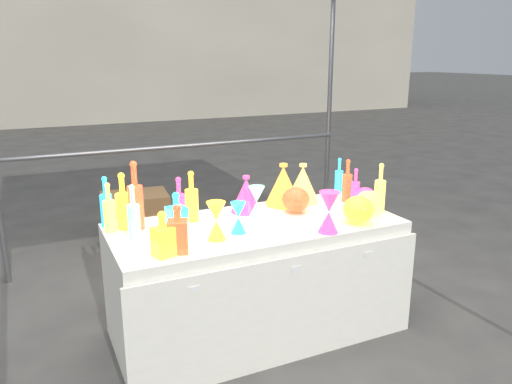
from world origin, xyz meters
name	(u,v)px	position (x,y,z in m)	size (l,w,h in m)	color
ground	(256,329)	(0.00, 0.00, 0.00)	(80.00, 80.00, 0.00)	#5B5955
display_table	(257,278)	(0.00, -0.01, 0.37)	(1.84, 0.83, 0.75)	white
background_building	(186,16)	(4.00, 14.00, 3.00)	(14.00, 6.00, 6.00)	beige
cardboard_box_closed	(136,216)	(-0.35, 2.06, 0.23)	(0.63, 0.46, 0.46)	tan
cardboard_box_flat	(260,223)	(0.92, 1.88, 0.03)	(0.71, 0.51, 0.06)	tan
bottle_0	(123,201)	(-0.76, 0.25, 0.92)	(0.09, 0.09, 0.35)	red
bottle_1	(106,201)	(-0.85, 0.33, 0.91)	(0.07, 0.07, 0.31)	#1A8117
bottle_2	(135,195)	(-0.70, 0.20, 0.96)	(0.09, 0.09, 0.42)	orange
bottle_3	(179,200)	(-0.43, 0.20, 0.90)	(0.08, 0.08, 0.30)	#1A459A
bottle_4	(109,207)	(-0.85, 0.23, 0.90)	(0.07, 0.07, 0.30)	#12716D
bottle_5	(133,212)	(-0.75, 0.03, 0.91)	(0.07, 0.07, 0.32)	#C82867
bottle_6	(192,196)	(-0.35, 0.21, 0.91)	(0.08, 0.08, 0.32)	red
decanter_0	(163,234)	(-0.66, -0.28, 0.87)	(0.10, 0.10, 0.25)	red
decanter_1	(178,228)	(-0.58, -0.26, 0.88)	(0.11, 0.11, 0.26)	orange
decanter_2	(176,214)	(-0.51, 0.00, 0.88)	(0.10, 0.10, 0.26)	#1A8117
hourglass_1	(329,212)	(0.32, -0.34, 0.87)	(0.12, 0.12, 0.25)	#1A459A
hourglass_3	(257,202)	(0.05, 0.10, 0.85)	(0.10, 0.10, 0.21)	#C82867
hourglass_4	(216,221)	(-0.33, -0.17, 0.86)	(0.11, 0.11, 0.22)	red
hourglass_5	(238,218)	(-0.17, -0.12, 0.84)	(0.09, 0.09, 0.19)	#1A8117
globe_0	(358,211)	(0.57, -0.28, 0.83)	(0.19, 0.19, 0.16)	red
globe_1	(368,204)	(0.74, -0.16, 0.82)	(0.18, 0.18, 0.14)	#12716D
globe_2	(296,201)	(0.34, 0.10, 0.83)	(0.19, 0.19, 0.15)	orange
globe_3	(365,199)	(0.81, -0.04, 0.81)	(0.16, 0.16, 0.13)	#1A459A
lampshade_1	(283,184)	(0.34, 0.28, 0.90)	(0.25, 0.25, 0.29)	#BBD02B
lampshade_2	(246,194)	(0.04, 0.24, 0.87)	(0.21, 0.21, 0.25)	#1A459A
lampshade_3	(303,183)	(0.50, 0.28, 0.89)	(0.24, 0.24, 0.28)	#12716D
bottle_8	(339,176)	(0.86, 0.36, 0.89)	(0.06, 0.06, 0.28)	#1A8117
bottle_9	(347,180)	(0.79, 0.16, 0.90)	(0.07, 0.07, 0.31)	orange
bottle_10	(355,187)	(0.78, 0.04, 0.88)	(0.06, 0.06, 0.27)	#1A459A
bottle_11	(380,187)	(0.86, -0.12, 0.91)	(0.07, 0.07, 0.33)	#12716D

